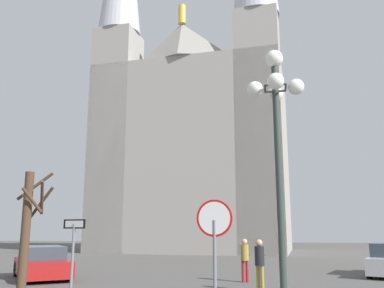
{
  "coord_description": "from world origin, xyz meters",
  "views": [
    {
      "loc": [
        2.93,
        -5.48,
        2.07
      ],
      "look_at": [
        -1.18,
        16.79,
        6.69
      ],
      "focal_mm": 38.76,
      "sensor_mm": 36.0,
      "label": 1
    }
  ],
  "objects_px": {
    "stop_sign": "(214,235)",
    "street_lamp": "(277,127)",
    "one_way_arrow_sign": "(73,252)",
    "parked_car_far_red": "(42,263)",
    "pedestrian_walking": "(245,256)",
    "bare_tree": "(27,227)",
    "pedestrian_standing": "(260,260)",
    "cathedral": "(193,123)"
  },
  "relations": [
    {
      "from": "pedestrian_standing",
      "to": "cathedral",
      "type": "bearing_deg",
      "value": 105.71
    },
    {
      "from": "parked_car_far_red",
      "to": "street_lamp",
      "type": "bearing_deg",
      "value": -35.0
    },
    {
      "from": "one_way_arrow_sign",
      "to": "street_lamp",
      "type": "bearing_deg",
      "value": -3.91
    },
    {
      "from": "street_lamp",
      "to": "cathedral",
      "type": "bearing_deg",
      "value": 104.37
    },
    {
      "from": "pedestrian_standing",
      "to": "street_lamp",
      "type": "bearing_deg",
      "value": -82.41
    },
    {
      "from": "one_way_arrow_sign",
      "to": "pedestrian_walking",
      "type": "bearing_deg",
      "value": 59.93
    },
    {
      "from": "stop_sign",
      "to": "bare_tree",
      "type": "relative_size",
      "value": 0.69
    },
    {
      "from": "stop_sign",
      "to": "street_lamp",
      "type": "bearing_deg",
      "value": 13.51
    },
    {
      "from": "cathedral",
      "to": "pedestrian_walking",
      "type": "bearing_deg",
      "value": -74.16
    },
    {
      "from": "stop_sign",
      "to": "pedestrian_walking",
      "type": "relative_size",
      "value": 1.63
    },
    {
      "from": "bare_tree",
      "to": "parked_car_far_red",
      "type": "distance_m",
      "value": 4.96
    },
    {
      "from": "stop_sign",
      "to": "pedestrian_walking",
      "type": "distance_m",
      "value": 7.63
    },
    {
      "from": "cathedral",
      "to": "stop_sign",
      "type": "distance_m",
      "value": 30.75
    },
    {
      "from": "pedestrian_walking",
      "to": "one_way_arrow_sign",
      "type": "bearing_deg",
      "value": -120.07
    },
    {
      "from": "pedestrian_walking",
      "to": "street_lamp",
      "type": "bearing_deg",
      "value": -79.98
    },
    {
      "from": "parked_car_far_red",
      "to": "pedestrian_walking",
      "type": "height_order",
      "value": "pedestrian_walking"
    },
    {
      "from": "street_lamp",
      "to": "bare_tree",
      "type": "height_order",
      "value": "street_lamp"
    },
    {
      "from": "one_way_arrow_sign",
      "to": "pedestrian_standing",
      "type": "distance_m",
      "value": 6.39
    },
    {
      "from": "parked_car_far_red",
      "to": "pedestrian_walking",
      "type": "distance_m",
      "value": 8.54
    },
    {
      "from": "street_lamp",
      "to": "pedestrian_standing",
      "type": "distance_m",
      "value": 5.9
    },
    {
      "from": "cathedral",
      "to": "one_way_arrow_sign",
      "type": "height_order",
      "value": "cathedral"
    },
    {
      "from": "cathedral",
      "to": "street_lamp",
      "type": "relative_size",
      "value": 6.43
    },
    {
      "from": "stop_sign",
      "to": "parked_car_far_red",
      "type": "xyz_separation_m",
      "value": [
        -8.31,
        7.22,
        -1.3
      ]
    },
    {
      "from": "cathedral",
      "to": "parked_car_far_red",
      "type": "relative_size",
      "value": 9.21
    },
    {
      "from": "parked_car_far_red",
      "to": "pedestrian_walking",
      "type": "relative_size",
      "value": 2.69
    },
    {
      "from": "pedestrian_standing",
      "to": "one_way_arrow_sign",
      "type": "bearing_deg",
      "value": -136.28
    },
    {
      "from": "pedestrian_walking",
      "to": "bare_tree",
      "type": "bearing_deg",
      "value": -144.79
    },
    {
      "from": "bare_tree",
      "to": "pedestrian_walking",
      "type": "height_order",
      "value": "bare_tree"
    },
    {
      "from": "one_way_arrow_sign",
      "to": "street_lamp",
      "type": "distance_m",
      "value": 6.03
    },
    {
      "from": "pedestrian_standing",
      "to": "stop_sign",
      "type": "bearing_deg",
      "value": -99.47
    },
    {
      "from": "street_lamp",
      "to": "one_way_arrow_sign",
      "type": "bearing_deg",
      "value": 176.09
    },
    {
      "from": "cathedral",
      "to": "street_lamp",
      "type": "height_order",
      "value": "cathedral"
    },
    {
      "from": "one_way_arrow_sign",
      "to": "parked_car_far_red",
      "type": "relative_size",
      "value": 0.51
    },
    {
      "from": "pedestrian_walking",
      "to": "pedestrian_standing",
      "type": "height_order",
      "value": "pedestrian_standing"
    },
    {
      "from": "street_lamp",
      "to": "parked_car_far_red",
      "type": "height_order",
      "value": "street_lamp"
    },
    {
      "from": "cathedral",
      "to": "pedestrian_standing",
      "type": "height_order",
      "value": "cathedral"
    },
    {
      "from": "one_way_arrow_sign",
      "to": "pedestrian_standing",
      "type": "relative_size",
      "value": 1.35
    },
    {
      "from": "one_way_arrow_sign",
      "to": "pedestrian_standing",
      "type": "height_order",
      "value": "one_way_arrow_sign"
    },
    {
      "from": "bare_tree",
      "to": "pedestrian_walking",
      "type": "relative_size",
      "value": 2.38
    },
    {
      "from": "stop_sign",
      "to": "street_lamp",
      "type": "distance_m",
      "value": 2.96
    },
    {
      "from": "cathedral",
      "to": "street_lamp",
      "type": "bearing_deg",
      "value": -75.63
    },
    {
      "from": "parked_car_far_red",
      "to": "stop_sign",
      "type": "bearing_deg",
      "value": -40.98
    }
  ]
}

